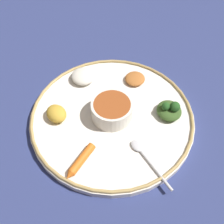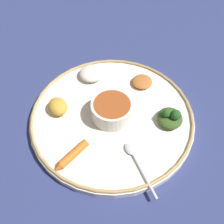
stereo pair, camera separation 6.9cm
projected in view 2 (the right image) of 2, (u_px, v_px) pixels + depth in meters
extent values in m
plane|color=navy|center=(112.00, 120.00, 0.71)|extent=(2.40, 2.40, 0.00)
cylinder|color=white|center=(112.00, 118.00, 0.71)|extent=(0.42, 0.42, 0.02)
torus|color=tan|center=(112.00, 115.00, 0.70)|extent=(0.41, 0.41, 0.01)
cylinder|color=silver|center=(112.00, 110.00, 0.68)|extent=(0.10, 0.10, 0.05)
cylinder|color=#99471E|center=(112.00, 105.00, 0.66)|extent=(0.09, 0.09, 0.01)
ellipsoid|color=silver|center=(130.00, 149.00, 0.63)|extent=(0.04, 0.04, 0.01)
cylinder|color=silver|center=(144.00, 176.00, 0.59)|extent=(0.05, 0.11, 0.01)
ellipsoid|color=#385623|center=(170.00, 118.00, 0.68)|extent=(0.09, 0.09, 0.03)
sphere|color=#23511E|center=(166.00, 113.00, 0.66)|extent=(0.02, 0.02, 0.02)
sphere|color=#23511E|center=(176.00, 115.00, 0.66)|extent=(0.03, 0.03, 0.03)
cylinder|color=orange|center=(74.00, 154.00, 0.62)|extent=(0.08, 0.02, 0.02)
cone|color=orange|center=(58.00, 168.00, 0.60)|extent=(0.02, 0.02, 0.02)
ellipsoid|color=silver|center=(91.00, 73.00, 0.77)|extent=(0.08, 0.08, 0.03)
ellipsoid|color=gold|center=(58.00, 106.00, 0.70)|extent=(0.06, 0.07, 0.03)
ellipsoid|color=#B2662D|center=(142.00, 82.00, 0.76)|extent=(0.07, 0.07, 0.02)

